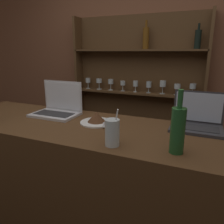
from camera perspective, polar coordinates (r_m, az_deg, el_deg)
name	(u,v)px	position (r m, az deg, el deg)	size (l,w,h in m)	color
bar_counter	(86,196)	(1.69, -6.78, -20.87)	(2.10, 0.64, 1.07)	#4C3019
back_wall	(142,68)	(2.67, 7.87, 11.42)	(7.00, 0.06, 2.70)	brown
back_shelf	(137,97)	(2.65, 6.49, 3.91)	(1.54, 0.18, 1.94)	brown
laptop_near	(58,107)	(1.70, -13.94, 1.20)	(0.34, 0.23, 0.25)	silver
laptop_far	(197,121)	(1.45, 21.30, -2.12)	(0.30, 0.22, 0.22)	#333338
cake_plate	(97,119)	(1.46, -4.06, -1.76)	(0.22, 0.22, 0.08)	white
water_glass	(112,133)	(1.10, 0.06, -5.38)	(0.07, 0.07, 0.19)	silver
wine_bottle_green	(178,129)	(1.05, 16.80, -4.40)	(0.07, 0.07, 0.30)	#1E4C23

